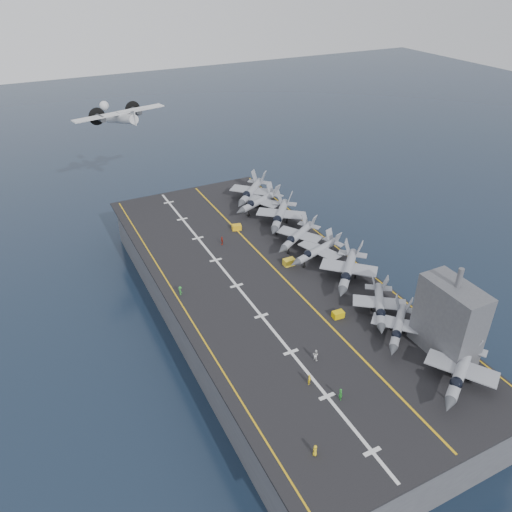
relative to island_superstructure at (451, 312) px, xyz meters
name	(u,v)px	position (x,y,z in m)	size (l,w,h in m)	color
ground	(265,321)	(-15.00, 30.00, -17.90)	(500.00, 500.00, 0.00)	#142135
hull	(265,301)	(-15.00, 30.00, -12.90)	(36.00, 90.00, 10.00)	#56595E
flight_deck	(265,278)	(-15.00, 30.00, -7.70)	(38.00, 92.00, 0.40)	black
foul_line	(279,274)	(-12.00, 30.00, -7.48)	(0.35, 90.00, 0.02)	gold
landing_centerline	(237,286)	(-21.00, 30.00, -7.48)	(0.50, 90.00, 0.02)	silver
deck_edge_port	(180,302)	(-32.00, 30.00, -7.48)	(0.25, 90.00, 0.02)	gold
deck_edge_stbd	(346,255)	(3.50, 30.00, -7.48)	(0.25, 90.00, 0.02)	gold
island_superstructure	(451,312)	(0.00, 0.00, 0.00)	(5.00, 10.00, 15.00)	#56595E
fighter_jet_0	(461,370)	(-3.05, -6.28, -4.93)	(17.81, 16.27, 5.15)	gray
fighter_jet_1	(398,325)	(-4.00, 5.66, -5.29)	(15.15, 14.84, 4.42)	gray
fighter_jet_2	(380,304)	(-3.19, 11.32, -5.17)	(15.13, 16.10, 4.66)	#8F969E
fighter_jet_3	(348,269)	(-1.93, 22.12, -4.78)	(18.40, 18.53, 5.44)	gray
fighter_jet_4	(317,250)	(-3.02, 30.88, -5.13)	(15.76, 12.81, 4.73)	gray
fighter_jet_5	(298,235)	(-3.39, 37.82, -5.04)	(17.01, 15.52, 4.92)	gray
fighter_jet_6	(280,214)	(-2.33, 47.31, -4.71)	(18.41, 19.22, 5.58)	gray
fighter_jet_7	(259,201)	(-3.01, 56.13, -4.99)	(17.07, 14.57, 5.01)	gray
fighter_jet_8	(251,191)	(-2.47, 61.60, -4.68)	(19.17, 19.18, 5.65)	#979EA7
tow_cart_a	(338,315)	(-9.62, 13.92, -6.93)	(1.98, 1.36, 1.14)	#D9B507
tow_cart_b	(289,262)	(-8.80, 31.90, -6.83)	(2.23, 1.46, 1.33)	gold
tow_cart_c	(237,227)	(-11.92, 49.76, -6.89)	(2.26, 1.72, 1.21)	#EBAF14
crew_0	(315,450)	(-27.56, -7.20, -6.68)	(1.17, 1.17, 1.65)	yellow
crew_1	(309,380)	(-21.97, 3.13, -6.67)	(1.20, 1.10, 1.67)	yellow
crew_3	(180,291)	(-31.14, 32.02, -6.66)	(0.79, 1.08, 1.69)	#288F2D
crew_4	(222,241)	(-17.37, 45.23, -6.59)	(0.87, 1.19, 1.83)	#AB2312
crew_6	(341,394)	(-19.66, -1.18, -6.55)	(0.85, 1.20, 1.91)	#208225
crew_7	(316,355)	(-18.53, 6.94, -6.55)	(1.11, 1.33, 1.90)	white
transport_plane	(120,119)	(-26.48, 86.62, 9.63)	(26.95, 21.31, 5.64)	silver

